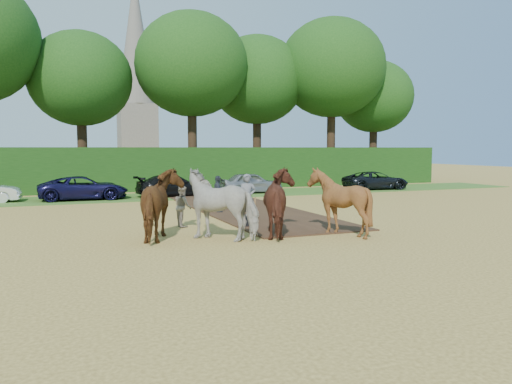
% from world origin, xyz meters
% --- Properties ---
extents(ground, '(120.00, 120.00, 0.00)m').
position_xyz_m(ground, '(0.00, 0.00, 0.00)').
color(ground, gold).
rests_on(ground, ground).
extents(earth_strip, '(4.50, 17.00, 0.05)m').
position_xyz_m(earth_strip, '(1.50, 7.00, 0.03)').
color(earth_strip, '#472D1C').
rests_on(earth_strip, ground).
extents(grass_verge, '(50.00, 5.00, 0.03)m').
position_xyz_m(grass_verge, '(0.00, 14.00, 0.01)').
color(grass_verge, '#38601E').
rests_on(grass_verge, ground).
extents(hedgerow, '(46.00, 1.60, 3.00)m').
position_xyz_m(hedgerow, '(0.00, 18.50, 1.50)').
color(hedgerow, '#14380F').
rests_on(hedgerow, ground).
extents(spectator_near, '(0.60, 0.76, 1.55)m').
position_xyz_m(spectator_near, '(-2.54, 2.08, 0.78)').
color(spectator_near, tan).
rests_on(spectator_near, ground).
extents(spectator_far, '(0.56, 1.05, 1.70)m').
position_xyz_m(spectator_far, '(-0.11, 5.38, 0.85)').
color(spectator_far, '#252932').
rests_on(spectator_far, ground).
extents(plough_team, '(7.94, 5.78, 2.29)m').
position_xyz_m(plough_team, '(-0.85, -0.85, 1.14)').
color(plough_team, brown).
rests_on(plough_team, ground).
extents(parked_cars, '(35.43, 2.86, 1.42)m').
position_xyz_m(parked_cars, '(-1.51, 13.71, 0.67)').
color(parked_cars, silver).
rests_on(parked_cars, ground).
extents(treeline, '(48.70, 10.60, 14.21)m').
position_xyz_m(treeline, '(-1.69, 21.69, 8.97)').
color(treeline, '#382616').
rests_on(treeline, ground).
extents(church, '(5.20, 5.20, 27.00)m').
position_xyz_m(church, '(4.00, 55.00, 13.73)').
color(church, slate).
rests_on(church, ground).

